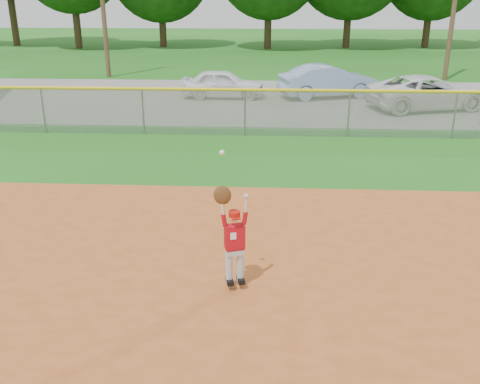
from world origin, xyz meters
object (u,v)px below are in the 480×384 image
(car_blue, at_px, (328,81))
(car_white_b, at_px, (427,92))
(car_white_a, at_px, (223,84))
(ballplayer, at_px, (233,235))

(car_blue, distance_m, car_white_b, 4.29)
(car_white_a, bearing_deg, car_white_b, -103.11)
(car_white_a, distance_m, car_blue, 4.59)
(car_white_b, xyz_separation_m, ballplayer, (-6.74, -14.03, 0.27))
(car_white_a, relative_size, car_white_b, 0.76)
(car_white_a, xyz_separation_m, car_white_b, (8.25, -1.88, 0.05))
(car_white_a, bearing_deg, ballplayer, -174.83)
(ballplayer, bearing_deg, car_white_b, 64.34)
(car_white_a, distance_m, ballplayer, 15.98)
(car_blue, bearing_deg, ballplayer, 152.53)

